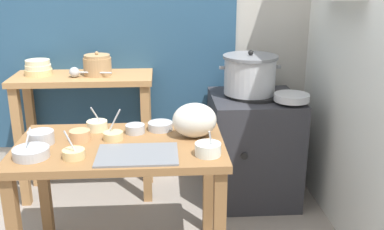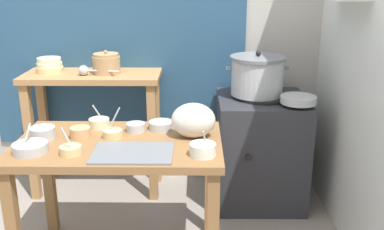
% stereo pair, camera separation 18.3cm
% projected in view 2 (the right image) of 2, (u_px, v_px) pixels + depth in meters
% --- Properties ---
extents(wall_back, '(4.40, 0.12, 2.60)m').
position_uv_depth(wall_back, '(148.00, 12.00, 3.25)').
color(wall_back, '#B2ADA3').
rests_on(wall_back, ground).
extents(wall_right, '(0.30, 3.20, 2.60)m').
position_uv_depth(wall_right, '(375.00, 27.00, 2.38)').
color(wall_right, silver).
rests_on(wall_right, ground).
extents(prep_table, '(1.10, 0.66, 0.72)m').
position_uv_depth(prep_table, '(120.00, 160.00, 2.41)').
color(prep_table, olive).
rests_on(prep_table, ground).
extents(back_shelf_table, '(0.96, 0.40, 0.90)m').
position_uv_depth(back_shelf_table, '(94.00, 103.00, 3.19)').
color(back_shelf_table, '#B27F4C').
rests_on(back_shelf_table, ground).
extents(stove_block, '(0.60, 0.61, 0.78)m').
position_uv_depth(stove_block, '(260.00, 149.00, 3.15)').
color(stove_block, '#2D2D33').
rests_on(stove_block, ground).
extents(steamer_pot, '(0.42, 0.37, 0.30)m').
position_uv_depth(steamer_pot, '(257.00, 75.00, 3.00)').
color(steamer_pot, '#B7BABF').
rests_on(steamer_pot, stove_block).
extents(clay_pot, '(0.19, 0.19, 0.17)m').
position_uv_depth(clay_pot, '(106.00, 64.00, 3.10)').
color(clay_pot, tan).
rests_on(clay_pot, back_shelf_table).
extents(bowl_stack_enamel, '(0.19, 0.19, 0.11)m').
position_uv_depth(bowl_stack_enamel, '(50.00, 65.00, 3.14)').
color(bowl_stack_enamel, '#E5C684').
rests_on(bowl_stack_enamel, back_shelf_table).
extents(ladle, '(0.29, 0.08, 0.07)m').
position_uv_depth(ladle, '(85.00, 70.00, 3.05)').
color(ladle, '#B7BABF').
rests_on(ladle, back_shelf_table).
extents(serving_tray, '(0.40, 0.28, 0.01)m').
position_uv_depth(serving_tray, '(133.00, 153.00, 2.21)').
color(serving_tray, slate).
rests_on(serving_tray, prep_table).
extents(plastic_bag, '(0.24, 0.17, 0.19)m').
position_uv_depth(plastic_bag, '(193.00, 120.00, 2.40)').
color(plastic_bag, silver).
rests_on(plastic_bag, prep_table).
extents(wide_pan, '(0.23, 0.23, 0.05)m').
position_uv_depth(wide_pan, '(298.00, 100.00, 2.84)').
color(wide_pan, '#B7BABF').
rests_on(wide_pan, stove_block).
extents(prep_bowl_0, '(0.14, 0.14, 0.07)m').
position_uv_depth(prep_bowl_0, '(43.00, 133.00, 2.39)').
color(prep_bowl_0, '#B7BABF').
rests_on(prep_bowl_0, prep_table).
extents(prep_bowl_1, '(0.11, 0.11, 0.17)m').
position_uv_depth(prep_bowl_1, '(113.00, 133.00, 2.42)').
color(prep_bowl_1, '#E5C684').
rests_on(prep_bowl_1, prep_table).
extents(prep_bowl_2, '(0.14, 0.14, 0.04)m').
position_uv_depth(prep_bowl_2, '(161.00, 125.00, 2.55)').
color(prep_bowl_2, '#B7BABF').
rests_on(prep_bowl_2, prep_table).
extents(prep_bowl_3, '(0.18, 0.18, 0.14)m').
position_uv_depth(prep_bowl_3, '(30.00, 147.00, 2.22)').
color(prep_bowl_3, '#B7BABF').
rests_on(prep_bowl_3, prep_table).
extents(prep_bowl_4, '(0.11, 0.11, 0.06)m').
position_uv_depth(prep_bowl_4, '(80.00, 132.00, 2.41)').
color(prep_bowl_4, tan).
rests_on(prep_bowl_4, prep_table).
extents(prep_bowl_5, '(0.13, 0.13, 0.14)m').
position_uv_depth(prep_bowl_5, '(203.00, 149.00, 2.18)').
color(prep_bowl_5, silver).
rests_on(prep_bowl_5, prep_table).
extents(prep_bowl_6, '(0.11, 0.11, 0.05)m').
position_uv_depth(prep_bowl_6, '(136.00, 127.00, 2.51)').
color(prep_bowl_6, '#B7BABF').
rests_on(prep_bowl_6, prep_table).
extents(prep_bowl_7, '(0.12, 0.12, 0.15)m').
position_uv_depth(prep_bowl_7, '(99.00, 123.00, 2.57)').
color(prep_bowl_7, beige).
rests_on(prep_bowl_7, prep_table).
extents(prep_bowl_8, '(0.11, 0.11, 0.15)m').
position_uv_depth(prep_bowl_8, '(71.00, 150.00, 2.20)').
color(prep_bowl_8, '#E5C684').
rests_on(prep_bowl_8, prep_table).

